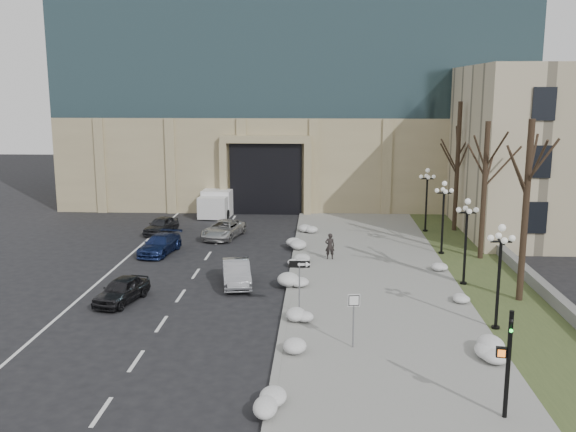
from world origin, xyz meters
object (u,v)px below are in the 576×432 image
Objects in this scene: lamppost_b at (466,230)px; lamppost_c at (443,208)px; car_e at (161,225)px; traffic_signal at (507,367)px; one_way_sign at (303,271)px; lamppost_d at (427,191)px; box_truck at (220,201)px; car_b at (236,273)px; car_d at (224,229)px; car_a at (122,290)px; car_c at (160,244)px; lamppost_a at (500,263)px; pedestrian at (330,246)px; keep_sign at (354,309)px.

lamppost_b and lamppost_c have the same top height.
car_e is 0.98× the size of traffic_signal.
lamppost_b is (8.47, 5.20, 0.87)m from one_way_sign.
box_truck is at bearing 157.60° from lamppost_d.
car_b is 11.28m from car_d.
lamppost_b reaches higher than one_way_sign.
box_truck is 36.97m from traffic_signal.
car_a is at bearing 155.50° from traffic_signal.
car_e is at bearing 112.89° from car_c.
lamppost_c reaches higher than car_b.
lamppost_a is (12.19, -6.00, 2.40)m from car_b.
traffic_signal is 8.16m from lamppost_a.
car_b is at bearing -38.21° from car_c.
traffic_signal is 0.77× the size of lamppost_a.
one_way_sign is at bearing -114.97° from lamppost_d.
lamppost_d is (19.30, 1.35, 2.46)m from car_e.
lamppost_a reaches higher than car_c.
lamppost_a is 1.00× the size of lamppost_b.
car_c is (-5.77, 6.40, -0.07)m from car_b.
lamppost_d reaches higher than car_c.
car_b is 0.92× the size of car_d.
lamppost_a is at bearing -54.56° from box_truck.
car_a is at bearing 32.92° from pedestrian.
lamppost_a and lamppost_d have the same top height.
lamppost_d is (0.00, 6.50, 0.00)m from lamppost_c.
car_d is (2.93, 14.15, -0.01)m from car_a.
car_b is 17.35m from traffic_signal.
car_e is at bearing -176.00° from lamppost_d.
one_way_sign is (9.48, -11.10, 1.60)m from car_c.
car_d is 1.24× the size of car_e.
keep_sign is (9.87, -28.65, 0.69)m from box_truck.
box_truck is 17.65m from lamppost_d.
car_a is 9.53m from car_c.
lamppost_b reaches higher than car_e.
traffic_signal is 0.77× the size of lamppost_b.
car_d is 4.88m from car_e.
keep_sign is 7.04m from traffic_signal.
one_way_sign is (10.83, -16.85, 1.59)m from car_e.
pedestrian is at bearing 3.49° from car_c.
lamppost_b reaches higher than box_truck.
car_c is 2.59× the size of pedestrian.
car_d is (3.41, 4.63, 0.01)m from car_c.
car_b reaches higher than car_e.
car_d is at bearing 164.51° from lamppost_c.
car_b is 20.58m from box_truck.
pedestrian is (7.44, -5.82, 0.31)m from car_d.
pedestrian is 0.34× the size of lamppost_a.
car_e is at bearing 110.70° from car_a.
lamppost_b is (17.48, 3.62, 2.45)m from car_a.
traffic_signal is (5.30, -19.07, 0.90)m from pedestrian.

